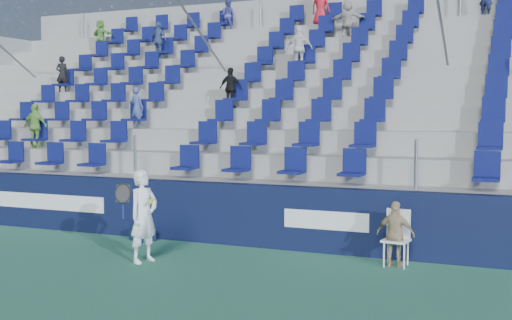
# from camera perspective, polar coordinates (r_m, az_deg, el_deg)

# --- Properties ---
(ground) EXTENTS (70.00, 70.00, 0.00)m
(ground) POSITION_cam_1_polar(r_m,az_deg,el_deg) (9.82, -7.65, -10.98)
(ground) COLOR #317255
(ground) RESTS_ON ground
(sponsor_wall) EXTENTS (24.00, 0.32, 1.20)m
(sponsor_wall) POSITION_cam_1_polar(r_m,az_deg,el_deg) (12.45, -0.21, -4.93)
(sponsor_wall) COLOR #0E1435
(sponsor_wall) RESTS_ON ground
(grandstand) EXTENTS (24.00, 8.17, 6.63)m
(grandstand) POSITION_cam_1_polar(r_m,az_deg,el_deg) (17.10, 6.55, 2.64)
(grandstand) COLOR gray
(grandstand) RESTS_ON ground
(tennis_player) EXTENTS (0.69, 0.67, 1.60)m
(tennis_player) POSITION_cam_1_polar(r_m,az_deg,el_deg) (11.23, -9.96, -4.91)
(tennis_player) COLOR white
(tennis_player) RESTS_ON ground
(line_judge_chair) EXTENTS (0.46, 0.47, 0.94)m
(line_judge_chair) POSITION_cam_1_polar(r_m,az_deg,el_deg) (11.16, 12.45, -6.39)
(line_judge_chair) COLOR white
(line_judge_chair) RESTS_ON ground
(line_judge) EXTENTS (0.67, 0.34, 1.11)m
(line_judge) POSITION_cam_1_polar(r_m,az_deg,el_deg) (11.01, 12.30, -6.45)
(line_judge) COLOR tan
(line_judge) RESTS_ON ground
(ball_bin) EXTENTS (0.57, 0.48, 0.28)m
(ball_bin) POSITION_cam_1_polar(r_m,az_deg,el_deg) (13.25, -10.06, -6.42)
(ball_bin) COLOR #0E1936
(ball_bin) RESTS_ON ground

